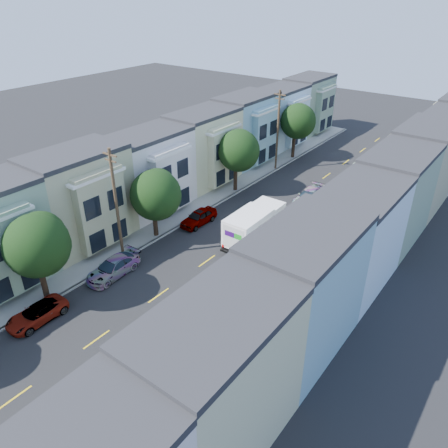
# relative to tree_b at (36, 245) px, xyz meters

# --- Properties ---
(ground) EXTENTS (160.00, 160.00, 0.00)m
(ground) POSITION_rel_tree_b_xyz_m (6.30, 5.42, -4.95)
(ground) COLOR black
(ground) RESTS_ON ground
(road_slab) EXTENTS (12.00, 70.00, 0.02)m
(road_slab) POSITION_rel_tree_b_xyz_m (6.30, 20.42, -4.94)
(road_slab) COLOR black
(road_slab) RESTS_ON ground
(curb_left) EXTENTS (0.30, 70.00, 0.15)m
(curb_left) POSITION_rel_tree_b_xyz_m (0.25, 20.42, -4.87)
(curb_left) COLOR gray
(curb_left) RESTS_ON ground
(curb_right) EXTENTS (0.30, 70.00, 0.15)m
(curb_right) POSITION_rel_tree_b_xyz_m (12.35, 20.42, -4.87)
(curb_right) COLOR gray
(curb_right) RESTS_ON ground
(sidewalk_left) EXTENTS (2.60, 70.00, 0.15)m
(sidewalk_left) POSITION_rel_tree_b_xyz_m (-1.05, 20.42, -4.87)
(sidewalk_left) COLOR gray
(sidewalk_left) RESTS_ON ground
(sidewalk_right) EXTENTS (2.60, 70.00, 0.15)m
(sidewalk_right) POSITION_rel_tree_b_xyz_m (13.65, 20.42, -4.87)
(sidewalk_right) COLOR gray
(sidewalk_right) RESTS_ON ground
(centerline) EXTENTS (0.12, 70.00, 0.01)m
(centerline) POSITION_rel_tree_b_xyz_m (6.30, 20.42, -4.95)
(centerline) COLOR gold
(centerline) RESTS_ON ground
(townhouse_row_left) EXTENTS (5.00, 70.00, 8.50)m
(townhouse_row_left) POSITION_rel_tree_b_xyz_m (-4.85, 20.42, -4.95)
(townhouse_row_left) COLOR #C2E4F4
(townhouse_row_left) RESTS_ON ground
(townhouse_row_right) EXTENTS (5.00, 70.00, 8.50)m
(townhouse_row_right) POSITION_rel_tree_b_xyz_m (17.45, 20.42, -4.95)
(townhouse_row_right) COLOR #C2E4F4
(townhouse_row_right) RESTS_ON ground
(tree_b) EXTENTS (4.70, 4.70, 7.32)m
(tree_b) POSITION_rel_tree_b_xyz_m (0.00, 0.00, 0.00)
(tree_b) COLOR black
(tree_b) RESTS_ON ground
(tree_c) EXTENTS (4.70, 4.70, 6.83)m
(tree_c) POSITION_rel_tree_b_xyz_m (0.00, 11.85, -0.49)
(tree_c) COLOR black
(tree_c) RESTS_ON ground
(tree_d) EXTENTS (4.70, 4.70, 7.36)m
(tree_d) POSITION_rel_tree_b_xyz_m (-0.00, 24.87, 0.04)
(tree_d) COLOR black
(tree_d) RESTS_ON ground
(tree_e) EXTENTS (4.70, 4.70, 7.58)m
(tree_e) POSITION_rel_tree_b_xyz_m (-0.00, 38.50, 0.26)
(tree_e) COLOR black
(tree_e) RESTS_ON ground
(tree_far_r) EXTENTS (3.10, 3.10, 5.40)m
(tree_far_r) POSITION_rel_tree_b_xyz_m (13.20, 35.19, -1.14)
(tree_far_r) COLOR black
(tree_far_r) RESTS_ON ground
(utility_pole_near) EXTENTS (1.60, 0.26, 10.00)m
(utility_pole_near) POSITION_rel_tree_b_xyz_m (0.00, 7.42, 0.20)
(utility_pole_near) COLOR #42301E
(utility_pole_near) RESTS_ON ground
(utility_pole_far) EXTENTS (1.60, 0.26, 10.00)m
(utility_pole_far) POSITION_rel_tree_b_xyz_m (0.00, 33.42, 0.20)
(utility_pole_far) COLOR #42301E
(utility_pole_far) RESTS_ON ground
(fedex_truck) EXTENTS (2.67, 6.93, 3.32)m
(fedex_truck) POSITION_rel_tree_b_xyz_m (7.78, 16.59, -3.09)
(fedex_truck) COLOR white
(fedex_truck) RESTS_ON ground
(lead_sedan) EXTENTS (2.29, 5.06, 1.49)m
(lead_sedan) POSITION_rel_tree_b_xyz_m (7.99, 27.25, -4.20)
(lead_sedan) COLOR black
(lead_sedan) RESTS_ON ground
(parked_left_b) EXTENTS (2.05, 4.39, 1.22)m
(parked_left_b) POSITION_rel_tree_b_xyz_m (1.40, -1.86, -4.34)
(parked_left_b) COLOR black
(parked_left_b) RESTS_ON ground
(parked_left_c) EXTENTS (2.21, 4.90, 1.45)m
(parked_left_c) POSITION_rel_tree_b_xyz_m (1.40, 5.19, -4.23)
(parked_left_c) COLOR #A3ADB7
(parked_left_c) RESTS_ON ground
(parked_left_d) EXTENTS (1.82, 4.56, 1.47)m
(parked_left_d) POSITION_rel_tree_b_xyz_m (1.40, 16.19, -4.21)
(parked_left_d) COLOR #630A08
(parked_left_d) RESTS_ON ground
(parked_right_a) EXTENTS (2.11, 4.54, 1.43)m
(parked_right_a) POSITION_rel_tree_b_xyz_m (11.20, -1.59, -4.24)
(parked_right_a) COLOR #434343
(parked_right_a) RESTS_ON ground
(parked_right_b) EXTENTS (1.86, 4.70, 1.51)m
(parked_right_b) POSITION_rel_tree_b_xyz_m (11.20, 4.62, -4.19)
(parked_right_b) COLOR white
(parked_right_b) RESTS_ON ground
(parked_right_c) EXTENTS (1.72, 4.18, 1.34)m
(parked_right_c) POSITION_rel_tree_b_xyz_m (11.20, 21.57, -4.28)
(parked_right_c) COLOR black
(parked_right_c) RESTS_ON ground
(parked_right_d) EXTENTS (1.45, 3.78, 1.22)m
(parked_right_d) POSITION_rel_tree_b_xyz_m (11.20, 34.57, -4.34)
(parked_right_d) COLOR black
(parked_right_d) RESTS_ON ground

